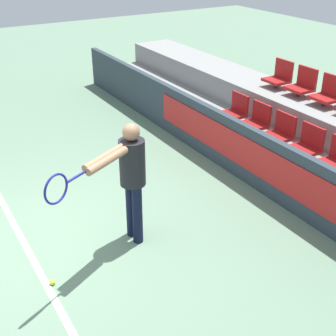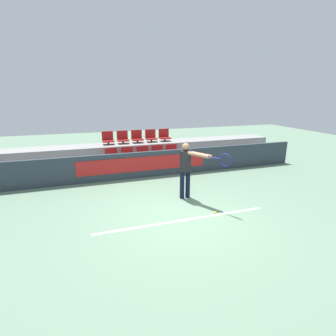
# 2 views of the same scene
# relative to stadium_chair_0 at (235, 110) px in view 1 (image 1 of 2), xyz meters

# --- Properties ---
(ground_plane) EXTENTS (30.00, 30.00, 0.00)m
(ground_plane) POSITION_rel_stadium_chair_0_xyz_m (1.17, -3.97, -0.68)
(ground_plane) COLOR slate
(court_baseline) EXTENTS (4.28, 0.08, 0.01)m
(court_baseline) POSITION_rel_stadium_chair_0_xyz_m (1.17, -4.22, -0.68)
(court_baseline) COLOR white
(court_baseline) RESTS_ON ground
(barrier_wall) EXTENTS (12.10, 0.14, 0.92)m
(barrier_wall) POSITION_rel_stadium_chair_0_xyz_m (1.16, -0.69, -0.22)
(barrier_wall) COLOR #2D3842
(barrier_wall) RESTS_ON ground
(bleacher_tier_front) EXTENTS (11.70, 0.99, 0.48)m
(bleacher_tier_front) POSITION_rel_stadium_chair_0_xyz_m (1.17, -0.12, -0.45)
(bleacher_tier_front) COLOR gray
(bleacher_tier_front) RESTS_ON ground
(bleacher_tier_middle) EXTENTS (11.70, 0.99, 0.95)m
(bleacher_tier_middle) POSITION_rel_stadium_chair_0_xyz_m (1.17, 0.87, -0.21)
(bleacher_tier_middle) COLOR gray
(bleacher_tier_middle) RESTS_ON ground
(stadium_chair_0) EXTENTS (0.44, 0.37, 0.50)m
(stadium_chair_0) POSITION_rel_stadium_chair_0_xyz_m (0.00, 0.00, 0.00)
(stadium_chair_0) COLOR #333333
(stadium_chair_0) RESTS_ON bleacher_tier_front
(stadium_chair_1) EXTENTS (0.44, 0.37, 0.50)m
(stadium_chair_1) POSITION_rel_stadium_chair_0_xyz_m (0.58, 0.00, 0.00)
(stadium_chair_1) COLOR #333333
(stadium_chair_1) RESTS_ON bleacher_tier_front
(stadium_chair_2) EXTENTS (0.44, 0.37, 0.50)m
(stadium_chair_2) POSITION_rel_stadium_chair_0_xyz_m (1.17, 0.00, 0.00)
(stadium_chair_2) COLOR #333333
(stadium_chair_2) RESTS_ON bleacher_tier_front
(stadium_chair_3) EXTENTS (0.44, 0.37, 0.50)m
(stadium_chair_3) POSITION_rel_stadium_chair_0_xyz_m (1.75, 0.00, 0.00)
(stadium_chair_3) COLOR #333333
(stadium_chair_3) RESTS_ON bleacher_tier_front
(stadium_chair_5) EXTENTS (0.44, 0.37, 0.50)m
(stadium_chair_5) POSITION_rel_stadium_chair_0_xyz_m (0.00, 0.99, 0.48)
(stadium_chair_5) COLOR #333333
(stadium_chair_5) RESTS_ON bleacher_tier_middle
(stadium_chair_6) EXTENTS (0.44, 0.37, 0.50)m
(stadium_chair_6) POSITION_rel_stadium_chair_0_xyz_m (0.58, 0.99, 0.48)
(stadium_chair_6) COLOR #333333
(stadium_chair_6) RESTS_ON bleacher_tier_middle
(stadium_chair_7) EXTENTS (0.44, 0.37, 0.50)m
(stadium_chair_7) POSITION_rel_stadium_chair_0_xyz_m (1.17, 0.99, 0.48)
(stadium_chair_7) COLOR #333333
(stadium_chair_7) RESTS_ON bleacher_tier_middle
(tennis_player) EXTENTS (0.83, 1.43, 1.60)m
(tennis_player) POSITION_rel_stadium_chair_0_xyz_m (1.73, -3.00, 0.30)
(tennis_player) COLOR black
(tennis_player) RESTS_ON ground
(tennis_ball) EXTENTS (0.07, 0.07, 0.07)m
(tennis_ball) POSITION_rel_stadium_chair_0_xyz_m (2.02, -4.16, -0.65)
(tennis_ball) COLOR #CCDB33
(tennis_ball) RESTS_ON ground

